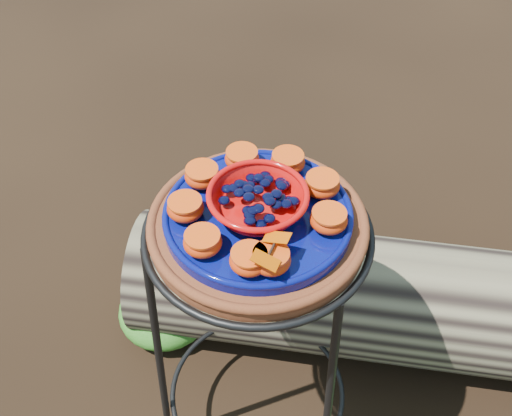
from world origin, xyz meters
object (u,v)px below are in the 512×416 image
(plant_stand, at_px, (257,344))
(cobalt_plate, at_px, (258,216))
(terracotta_saucer, at_px, (258,227))
(driftwood_log, at_px, (468,310))
(red_bowl, at_px, (258,203))

(plant_stand, xyz_separation_m, cobalt_plate, (0.00, 0.00, 0.39))
(plant_stand, bearing_deg, terracotta_saucer, 0.00)
(driftwood_log, bearing_deg, terracotta_saucer, -138.94)
(red_bowl, relative_size, driftwood_log, 0.09)
(terracotta_saucer, bearing_deg, red_bowl, 0.00)
(driftwood_log, bearing_deg, cobalt_plate, -138.94)
(cobalt_plate, height_order, driftwood_log, cobalt_plate)
(plant_stand, relative_size, red_bowl, 4.40)
(terracotta_saucer, relative_size, driftwood_log, 0.21)
(plant_stand, xyz_separation_m, terracotta_saucer, (0.00, 0.00, 0.37))
(cobalt_plate, xyz_separation_m, driftwood_log, (0.44, 0.38, -0.58))
(red_bowl, bearing_deg, driftwood_log, 41.06)
(red_bowl, bearing_deg, terracotta_saucer, 0.00)
(terracotta_saucer, relative_size, red_bowl, 2.33)
(driftwood_log, bearing_deg, red_bowl, -138.94)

